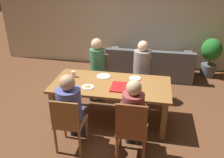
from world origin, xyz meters
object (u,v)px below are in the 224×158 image
(chair_3, at_px, (99,74))
(person_1, at_px, (70,105))
(drinking_glass_1, at_px, (74,74))
(potted_plant, at_px, (211,54))
(chair_1, at_px, (68,122))
(plate_2, at_px, (135,78))
(dining_table, at_px, (111,89))
(plate_1, at_px, (88,87))
(chair_2, at_px, (131,130))
(drinking_glass_0, at_px, (61,86))
(chair_0, at_px, (141,76))
(pizza_box_0, at_px, (122,87))
(person_2, at_px, (133,113))
(plate_0, at_px, (104,76))
(couch, at_px, (149,66))
(person_3, at_px, (97,64))
(person_0, at_px, (142,67))

(chair_3, bearing_deg, person_1, -90.00)
(drinking_glass_1, height_order, potted_plant, potted_plant)
(potted_plant, bearing_deg, chair_1, -127.73)
(plate_2, bearing_deg, dining_table, -144.36)
(plate_1, bearing_deg, chair_2, -42.36)
(plate_2, height_order, drinking_glass_0, drinking_glass_0)
(chair_3, relative_size, drinking_glass_1, 8.10)
(dining_table, relative_size, chair_1, 2.22)
(chair_0, distance_m, pizza_box_0, 1.10)
(person_1, bearing_deg, person_2, -1.66)
(dining_table, relative_size, plate_0, 8.07)
(drinking_glass_0, bearing_deg, person_1, -54.41)
(person_2, height_order, pizza_box_0, person_2)
(plate_0, xyz_separation_m, potted_plant, (2.23, 2.07, -0.16))
(drinking_glass_0, height_order, drinking_glass_1, drinking_glass_0)
(chair_3, bearing_deg, pizza_box_0, -57.79)
(chair_3, distance_m, couch, 1.53)
(chair_2, distance_m, person_2, 0.24)
(drinking_glass_0, relative_size, drinking_glass_1, 1.10)
(person_3, bearing_deg, plate_2, -32.36)
(potted_plant, bearing_deg, dining_table, -131.43)
(person_3, height_order, drinking_glass_1, person_3)
(chair_3, height_order, plate_0, chair_3)
(person_2, bearing_deg, chair_0, 90.00)
(plate_0, relative_size, plate_2, 1.18)
(chair_2, relative_size, drinking_glass_0, 8.33)
(plate_1, bearing_deg, couch, 67.37)
(couch, xyz_separation_m, potted_plant, (1.46, 0.28, 0.30))
(chair_1, height_order, couch, chair_1)
(chair_3, distance_m, pizza_box_0, 1.26)
(chair_3, distance_m, drinking_glass_1, 0.89)
(person_1, xyz_separation_m, plate_0, (0.26, 1.03, 0.01))
(person_3, relative_size, plate_2, 5.97)
(person_3, bearing_deg, drinking_glass_0, -104.33)
(couch, relative_size, potted_plant, 2.13)
(person_0, height_order, pizza_box_0, person_0)
(plate_1, xyz_separation_m, plate_2, (0.73, 0.48, -0.00))
(chair_3, height_order, pizza_box_0, chair_3)
(dining_table, relative_size, chair_3, 2.32)
(person_0, xyz_separation_m, drinking_glass_0, (-1.20, -1.15, 0.05))
(person_0, bearing_deg, chair_2, -90.00)
(potted_plant, bearing_deg, plate_2, -129.14)
(dining_table, relative_size, chair_2, 2.05)
(person_1, xyz_separation_m, person_2, (0.91, -0.03, -0.00))
(drinking_glass_1, relative_size, potted_plant, 0.11)
(person_3, bearing_deg, chair_3, 90.00)
(pizza_box_0, distance_m, drinking_glass_1, 0.95)
(dining_table, height_order, person_3, person_3)
(person_2, bearing_deg, person_1, 178.34)
(dining_table, distance_m, drinking_glass_1, 0.74)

